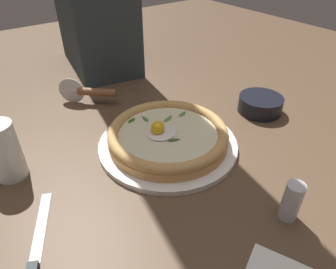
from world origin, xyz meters
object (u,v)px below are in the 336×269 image
Objects in this scene: drinking_glass at (6,155)px; pepper_shaker at (292,201)px; table_knife at (34,263)px; pizza at (168,135)px; side_bowl at (260,104)px; pizza_cutter at (91,92)px.

drinking_glass reaches higher than pepper_shaker.
pepper_shaker is (-0.39, 0.17, 0.03)m from table_knife.
pizza is at bearing -160.85° from table_knife.
side_bowl is at bearing -132.89° from pepper_shaker.
pepper_shaker is (0.25, 0.27, 0.02)m from side_bowl.
pizza reaches higher than side_bowl.
pepper_shaker reaches higher than side_bowl.
pizza_cutter is 0.32m from drinking_glass.
pizza_cutter reaches higher than pizza.
pizza is 2.11× the size of pizza_cutter.
table_knife is at bearing 83.53° from drinking_glass.
side_bowl is 0.56× the size of table_knife.
pepper_shaker is at bearing 99.09° from pizza.
side_bowl is 1.54× the size of pepper_shaker.
pizza is 2.22× the size of drinking_glass.
pizza is 0.30m from pizza_cutter.
pepper_shaker is (-0.36, 0.40, -0.01)m from drinking_glass.
pizza is 0.30m from pepper_shaker.
side_bowl is (-0.30, 0.02, -0.01)m from pizza.
side_bowl reaches higher than table_knife.
side_bowl is at bearing 175.54° from pizza.
pizza_cutter is 0.59m from pepper_shaker.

